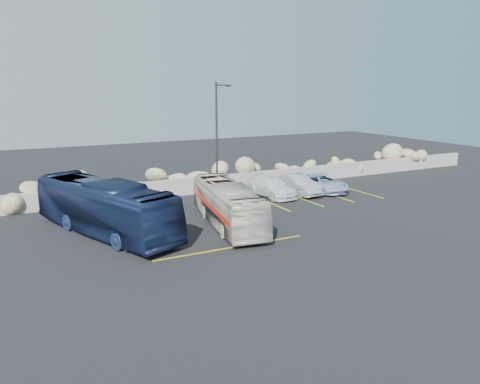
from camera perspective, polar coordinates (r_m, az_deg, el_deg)
name	(u,v)px	position (r m, az deg, el deg)	size (l,w,h in m)	color
ground	(251,246)	(23.34, 1.40, -6.56)	(90.00, 90.00, 0.00)	black
seawall	(171,188)	(33.80, -8.42, 0.47)	(60.00, 0.40, 1.20)	gray
riprap_pile	(165,176)	(34.78, -9.11, 1.97)	(54.00, 2.80, 2.60)	#907C5E
parking_lines	(273,209)	(30.18, 4.06, -2.07)	(18.16, 9.36, 0.01)	gold
lamppost	(217,138)	(31.85, -2.77, 6.58)	(1.14, 0.18, 8.00)	#292725
vintage_bus	(228,204)	(26.39, -1.51, -1.52)	(2.03, 8.69, 2.42)	beige
tour_coach	(105,207)	(25.79, -16.18, -1.82)	(2.44, 10.43, 2.91)	#101A37
car_a	(216,194)	(31.37, -2.96, -0.23)	(1.59, 3.95, 1.35)	white
car_b	(298,185)	(34.43, 7.04, 0.91)	(1.48, 4.24, 1.40)	#A4A5A9
car_c	(271,187)	(33.56, 3.85, 0.61)	(1.86, 4.57, 1.33)	white
car_d	(323,183)	(35.58, 10.11, 1.09)	(2.12, 4.59, 1.27)	#96ACD5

